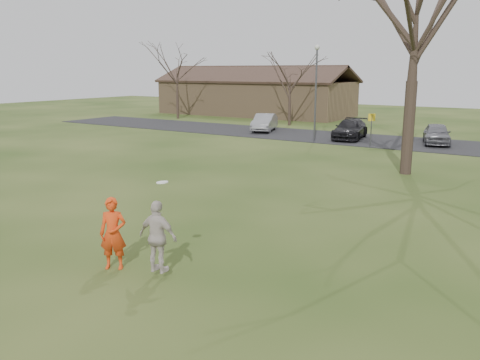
# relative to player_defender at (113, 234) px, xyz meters

# --- Properties ---
(ground) EXTENTS (120.00, 120.00, 0.00)m
(ground) POSITION_rel_player_defender_xyz_m (0.87, 0.24, -0.88)
(ground) COLOR #1E380F
(ground) RESTS_ON ground
(parking_strip) EXTENTS (62.00, 6.50, 0.04)m
(parking_strip) POSITION_rel_player_defender_xyz_m (0.87, 25.24, -0.86)
(parking_strip) COLOR black
(parking_strip) RESTS_ON ground
(player_defender) EXTENTS (0.76, 0.69, 1.75)m
(player_defender) POSITION_rel_player_defender_xyz_m (0.00, 0.00, 0.00)
(player_defender) COLOR red
(player_defender) RESTS_ON ground
(car_1) EXTENTS (2.59, 4.25, 1.32)m
(car_1) POSITION_rel_player_defender_xyz_m (-10.72, 25.75, -0.18)
(car_1) COLOR gray
(car_1) RESTS_ON parking_strip
(car_3) EXTENTS (2.51, 4.74, 1.31)m
(car_3) POSITION_rel_player_defender_xyz_m (-3.54, 25.11, -0.18)
(car_3) COLOR black
(car_3) RESTS_ON parking_strip
(car_4) EXTENTS (2.51, 4.13, 1.31)m
(car_4) POSITION_rel_player_defender_xyz_m (2.03, 25.68, -0.18)
(car_4) COLOR slate
(car_4) RESTS_ON parking_strip
(catching_play) EXTENTS (1.02, 0.55, 2.11)m
(catching_play) POSITION_rel_player_defender_xyz_m (1.29, 0.15, 0.11)
(catching_play) COLOR beige
(catching_play) RESTS_ON ground
(building) EXTENTS (20.60, 8.50, 5.14)m
(building) POSITION_rel_player_defender_xyz_m (-19.13, 38.24, 1.06)
(building) COLOR #8C6D4C
(building) RESTS_ON ground
(lamp_post) EXTENTS (0.34, 0.34, 6.27)m
(lamp_post) POSITION_rel_player_defender_xyz_m (-5.13, 22.74, 3.09)
(lamp_post) COLOR #47474C
(lamp_post) RESTS_ON ground
(sign_yellow) EXTENTS (0.35, 0.35, 2.08)m
(sign_yellow) POSITION_rel_player_defender_xyz_m (-1.13, 22.24, 0.57)
(sign_yellow) COLOR #47474C
(sign_yellow) RESTS_ON ground
(big_tree) EXTENTS (9.00, 9.00, 14.00)m
(big_tree) POSITION_rel_player_defender_xyz_m (2.87, 15.24, 6.12)
(big_tree) COLOR #352821
(big_tree) RESTS_ON ground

